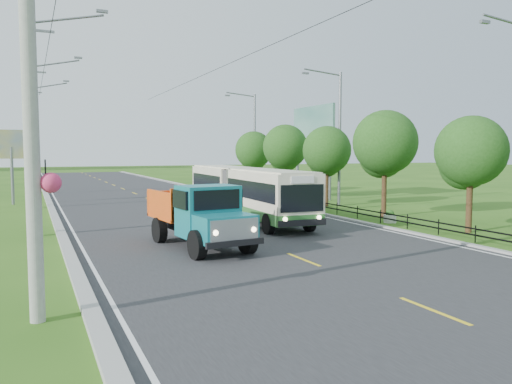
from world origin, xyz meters
TOP-DOWN VIEW (x-y plane):
  - ground at (0.00, 0.00)m, footprint 240.00×240.00m
  - road at (0.00, 20.00)m, footprint 14.00×120.00m
  - curb_left at (-7.20, 20.00)m, footprint 0.40×120.00m
  - curb_right at (7.15, 20.00)m, footprint 0.30×120.00m
  - edge_line_left at (-6.65, 20.00)m, footprint 0.12×120.00m
  - edge_line_right at (6.65, 20.00)m, footprint 0.12×120.00m
  - centre_dash at (0.00, 0.00)m, footprint 0.12×2.20m
  - railing_right at (8.00, 14.00)m, footprint 0.04×40.00m
  - pole_nearest at (-8.24, -3.00)m, footprint 3.51×0.44m
  - pole_near at (-8.26, 9.00)m, footprint 3.51×0.32m
  - pole_mid at (-8.26, 21.00)m, footprint 3.51×0.32m
  - pole_far at (-8.26, 33.00)m, footprint 3.51×0.32m
  - tree_second at (9.86, 2.14)m, footprint 3.18×3.26m
  - tree_third at (9.86, 8.14)m, footprint 3.60×3.62m
  - tree_fourth at (9.86, 14.14)m, footprint 3.24×3.31m
  - tree_fifth at (9.86, 20.14)m, footprint 3.48×3.52m
  - tree_back at (9.86, 26.14)m, footprint 3.30×3.36m
  - streetlight_mid at (10.64, 14.00)m, footprint 3.02×0.20m
  - streetlight_far at (10.64, 28.00)m, footprint 3.02×0.20m
  - planter_near at (8.60, 6.00)m, footprint 0.64×0.64m
  - planter_mid at (8.60, 14.00)m, footprint 0.64×0.64m
  - planter_far at (8.60, 22.00)m, footprint 0.64×0.64m
  - billboard_left at (-9.50, 24.00)m, footprint 3.00×0.20m
  - billboard_right at (12.30, 20.00)m, footprint 0.24×6.00m
  - bus at (2.50, 10.94)m, footprint 2.88×14.12m
  - dump_truck at (-2.51, 3.61)m, footprint 2.80×5.99m

SIDE VIEW (x-z plane):
  - ground at x=0.00m, z-range 0.00..0.00m
  - road at x=0.00m, z-range 0.00..0.02m
  - edge_line_left at x=-6.65m, z-range 0.02..0.02m
  - edge_line_right at x=6.65m, z-range 0.02..0.02m
  - centre_dash at x=0.00m, z-range 0.02..0.02m
  - curb_right at x=7.15m, z-range 0.00..0.10m
  - curb_left at x=-7.20m, z-range 0.00..0.15m
  - planter_near at x=8.60m, z-range -0.05..0.62m
  - planter_mid at x=8.60m, z-range -0.05..0.62m
  - planter_far at x=8.60m, z-range -0.05..0.62m
  - railing_right at x=8.00m, z-range 0.00..0.60m
  - dump_truck at x=-2.51m, z-range 0.16..2.59m
  - bus at x=2.50m, z-range 0.27..2.98m
  - tree_second at x=9.86m, z-range 0.87..6.17m
  - tree_fourth at x=9.86m, z-range 0.89..6.29m
  - tree_back at x=9.86m, z-range 0.90..6.40m
  - tree_fifth at x=9.86m, z-range 0.95..6.75m
  - billboard_left at x=-9.50m, z-range 1.27..6.47m
  - tree_third at x=9.86m, z-range 0.99..6.99m
  - streetlight_mid at x=10.64m, z-range 0.37..9.44m
  - streetlight_far at x=10.64m, z-range 0.37..9.44m
  - pole_nearest at x=-8.24m, z-range -0.06..9.94m
  - pole_near at x=-8.26m, z-range 0.09..10.09m
  - pole_mid at x=-8.26m, z-range 0.09..10.09m
  - pole_far at x=-8.26m, z-range 0.09..10.09m
  - billboard_right at x=12.30m, z-range 1.69..8.99m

